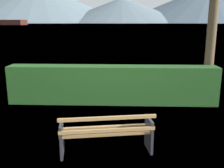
{
  "coord_description": "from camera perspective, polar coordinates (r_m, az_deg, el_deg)",
  "views": [
    {
      "loc": [
        0.31,
        -4.79,
        2.56
      ],
      "look_at": [
        0.0,
        3.01,
        0.68
      ],
      "focal_mm": 41.54,
      "sensor_mm": 36.0,
      "label": 1
    }
  ],
  "objects": [
    {
      "name": "ground_plane",
      "position": [
        5.44,
        -1.29,
        -14.58
      ],
      "size": [
        1400.0,
        1400.0,
        0.0
      ],
      "primitive_type": "plane",
      "color": "#4C6B33"
    },
    {
      "name": "water_surface",
      "position": [
        311.99,
        2.25,
        13.06
      ],
      "size": [
        620.0,
        620.0,
        0.0
      ],
      "primitive_type": "plane",
      "color": "#6B8EA3",
      "rests_on": "ground_plane"
    },
    {
      "name": "park_bench",
      "position": [
        5.2,
        -1.24,
        -10.72
      ],
      "size": [
        1.9,
        0.86,
        0.87
      ],
      "color": "tan",
      "rests_on": "ground_plane"
    },
    {
      "name": "hedge_row",
      "position": [
        8.28,
        0.06,
        -0.15
      ],
      "size": [
        6.59,
        0.64,
        1.21
      ],
      "primitive_type": "cube",
      "color": "#285B23",
      "rests_on": "ground_plane"
    },
    {
      "name": "distant_hills",
      "position": [
        594.16,
        3.83,
        17.12
      ],
      "size": [
        774.57,
        410.8,
        85.73
      ],
      "color": "slate",
      "rests_on": "ground_plane"
    }
  ]
}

